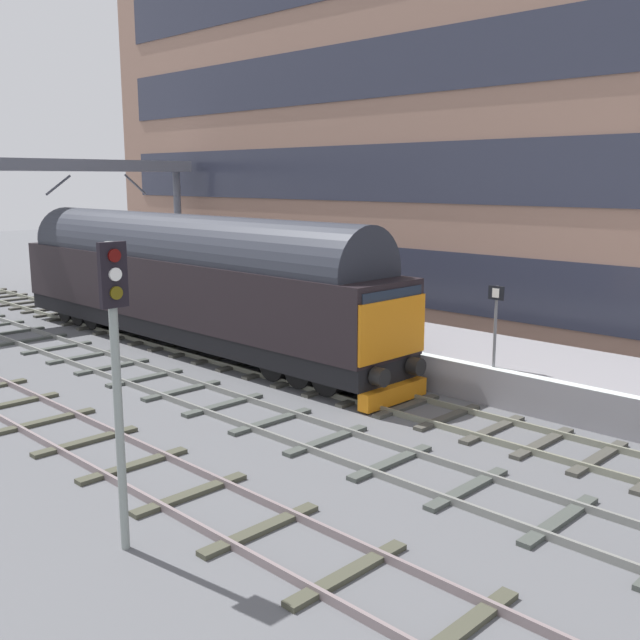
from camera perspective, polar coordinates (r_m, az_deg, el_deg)
ground_plane at (r=20.90m, az=1.23°, el=-5.35°), size 140.00×140.00×0.00m
track_main at (r=20.88m, az=1.23°, el=-5.21°), size 2.50×60.00×0.15m
track_adjacent_west at (r=18.74m, az=-5.73°, el=-7.16°), size 2.50×60.00×0.15m
track_adjacent_far_west at (r=16.70m, az=-16.09°, el=-9.86°), size 2.50×60.00×0.15m
station_platform at (r=23.44m, az=7.30°, el=-2.37°), size 4.00×44.00×1.01m
station_building at (r=29.74m, az=13.12°, el=18.27°), size 5.64×43.22×19.59m
diesel_locomotive at (r=25.74m, az=-10.45°, el=3.22°), size 2.74×18.82×4.68m
signal_post_near at (r=11.65m, az=-15.56°, el=-2.92°), size 0.44×0.22×4.95m
platform_number_sign at (r=19.47m, az=13.50°, el=0.45°), size 0.10×0.44×2.15m
overhead_footbridge at (r=33.36m, az=-22.74°, el=10.58°), size 16.43×2.00×6.68m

